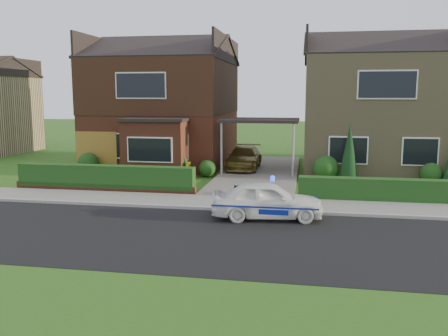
# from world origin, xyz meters

# --- Properties ---
(ground) EXTENTS (120.00, 120.00, 0.00)m
(ground) POSITION_xyz_m (0.00, 0.00, 0.00)
(ground) COLOR #244E14
(ground) RESTS_ON ground
(road) EXTENTS (60.00, 6.00, 0.02)m
(road) POSITION_xyz_m (0.00, 0.00, 0.00)
(road) COLOR black
(road) RESTS_ON ground
(kerb) EXTENTS (60.00, 0.16, 0.12)m
(kerb) POSITION_xyz_m (0.00, 3.05, 0.06)
(kerb) COLOR #9E9993
(kerb) RESTS_ON ground
(sidewalk) EXTENTS (60.00, 2.00, 0.10)m
(sidewalk) POSITION_xyz_m (0.00, 4.10, 0.05)
(sidewalk) COLOR slate
(sidewalk) RESTS_ON ground
(grass_verge) EXTENTS (60.00, 4.00, 0.01)m
(grass_verge) POSITION_xyz_m (0.00, -5.00, 0.00)
(grass_verge) COLOR #244E14
(grass_verge) RESTS_ON ground
(driveway) EXTENTS (3.80, 12.00, 0.12)m
(driveway) POSITION_xyz_m (0.00, 11.00, 0.06)
(driveway) COLOR #666059
(driveway) RESTS_ON ground
(house_left) EXTENTS (7.50, 9.53, 7.25)m
(house_left) POSITION_xyz_m (-5.78, 13.90, 3.81)
(house_left) COLOR brown
(house_left) RESTS_ON ground
(house_right) EXTENTS (7.50, 8.06, 7.25)m
(house_right) POSITION_xyz_m (5.80, 13.99, 3.66)
(house_right) COLOR #94805A
(house_right) RESTS_ON ground
(carport_link) EXTENTS (3.80, 3.00, 2.77)m
(carport_link) POSITION_xyz_m (0.00, 10.95, 2.66)
(carport_link) COLOR black
(carport_link) RESTS_ON ground
(garage_door) EXTENTS (2.20, 0.10, 2.10)m
(garage_door) POSITION_xyz_m (-8.25, 9.96, 1.05)
(garage_door) COLOR olive
(garage_door) RESTS_ON ground
(dwarf_wall) EXTENTS (7.70, 0.25, 0.36)m
(dwarf_wall) POSITION_xyz_m (-5.80, 5.30, 0.18)
(dwarf_wall) COLOR brown
(dwarf_wall) RESTS_ON ground
(hedge_left) EXTENTS (7.50, 0.55, 0.90)m
(hedge_left) POSITION_xyz_m (-5.80, 5.45, 0.00)
(hedge_left) COLOR black
(hedge_left) RESTS_ON ground
(hedge_right) EXTENTS (7.50, 0.55, 0.80)m
(hedge_right) POSITION_xyz_m (5.80, 5.35, 0.00)
(hedge_right) COLOR black
(hedge_right) RESTS_ON ground
(shrub_left_far) EXTENTS (1.08, 1.08, 1.08)m
(shrub_left_far) POSITION_xyz_m (-8.50, 9.50, 0.54)
(shrub_left_far) COLOR black
(shrub_left_far) RESTS_ON ground
(shrub_left_mid) EXTENTS (1.32, 1.32, 1.32)m
(shrub_left_mid) POSITION_xyz_m (-4.00, 9.30, 0.66)
(shrub_left_mid) COLOR black
(shrub_left_mid) RESTS_ON ground
(shrub_left_near) EXTENTS (0.84, 0.84, 0.84)m
(shrub_left_near) POSITION_xyz_m (-2.40, 9.60, 0.42)
(shrub_left_near) COLOR black
(shrub_left_near) RESTS_ON ground
(shrub_right_near) EXTENTS (1.20, 1.20, 1.20)m
(shrub_right_near) POSITION_xyz_m (3.20, 9.40, 0.60)
(shrub_right_near) COLOR black
(shrub_right_near) RESTS_ON ground
(shrub_right_mid) EXTENTS (0.96, 0.96, 0.96)m
(shrub_right_mid) POSITION_xyz_m (7.80, 9.50, 0.48)
(shrub_right_mid) COLOR black
(shrub_right_mid) RESTS_ON ground
(conifer_a) EXTENTS (0.90, 0.90, 2.60)m
(conifer_a) POSITION_xyz_m (4.20, 9.20, 1.30)
(conifer_a) COLOR black
(conifer_a) RESTS_ON ground
(police_car) EXTENTS (3.25, 3.69, 1.37)m
(police_car) POSITION_xyz_m (1.12, 2.28, 0.60)
(police_car) COLOR white
(police_car) RESTS_ON ground
(driveway_car) EXTENTS (1.60, 3.94, 1.14)m
(driveway_car) POSITION_xyz_m (-0.91, 11.88, 0.69)
(driveway_car) COLOR brown
(driveway_car) RESTS_ON driveway
(potted_plant_a) EXTENTS (0.43, 0.32, 0.74)m
(potted_plant_a) POSITION_xyz_m (-5.56, 7.43, 0.37)
(potted_plant_a) COLOR gray
(potted_plant_a) RESTS_ON ground
(potted_plant_b) EXTENTS (0.58, 0.55, 0.82)m
(potted_plant_b) POSITION_xyz_m (-3.27, 9.00, 0.41)
(potted_plant_b) COLOR gray
(potted_plant_b) RESTS_ON ground
(potted_plant_c) EXTENTS (0.53, 0.53, 0.73)m
(potted_plant_c) POSITION_xyz_m (-2.50, 6.12, 0.36)
(potted_plant_c) COLOR gray
(potted_plant_c) RESTS_ON ground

